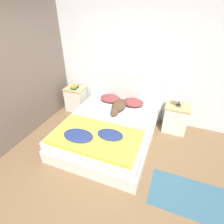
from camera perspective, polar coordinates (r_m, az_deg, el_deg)
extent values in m
plane|color=brown|center=(3.13, -7.97, -19.91)|extent=(16.00, 16.00, 0.00)
cube|color=silver|center=(4.08, 5.36, 15.19)|extent=(9.00, 0.06, 2.55)
cube|color=#706056|center=(4.05, -24.43, 12.39)|extent=(0.06, 3.10, 2.55)
cube|color=silver|center=(3.67, -1.19, -7.13)|extent=(1.73, 2.08, 0.27)
cube|color=silver|center=(3.53, -1.24, -4.31)|extent=(1.67, 2.02, 0.18)
cube|color=silver|center=(4.30, 4.17, 5.29)|extent=(1.81, 0.04, 1.03)
cylinder|color=silver|center=(4.10, 4.46, 11.74)|extent=(1.81, 0.06, 0.06)
cube|color=silver|center=(4.69, -11.58, 4.05)|extent=(0.48, 0.39, 0.60)
cube|color=tan|center=(4.55, -12.00, 7.51)|extent=(0.50, 0.41, 0.03)
sphere|color=tan|center=(4.47, -13.14, 4.79)|extent=(0.02, 0.02, 0.02)
cube|color=silver|center=(4.06, 19.94, -2.15)|extent=(0.48, 0.39, 0.60)
cube|color=tan|center=(3.90, 20.78, 1.64)|extent=(0.50, 0.41, 0.03)
sphere|color=tan|center=(3.80, 20.18, -1.67)|extent=(0.02, 0.02, 0.02)
ellipsoid|color=brown|center=(4.17, -0.55, 4.49)|extent=(0.49, 0.37, 0.14)
ellipsoid|color=brown|center=(4.02, 6.84, 3.12)|extent=(0.49, 0.37, 0.14)
cube|color=yellow|center=(3.06, -5.22, -8.10)|extent=(1.53, 0.88, 0.07)
ellipsoid|color=navy|center=(3.05, -10.94, -7.49)|extent=(0.54, 0.35, 0.06)
ellipsoid|color=navy|center=(3.02, -0.58, -7.38)|extent=(0.46, 0.31, 0.05)
ellipsoid|color=brown|center=(3.84, 2.34, 2.26)|extent=(0.30, 0.51, 0.19)
sphere|color=brown|center=(3.61, 0.78, -0.11)|extent=(0.17, 0.17, 0.17)
ellipsoid|color=brown|center=(3.56, 0.37, -0.85)|extent=(0.08, 0.09, 0.07)
cone|color=brown|center=(3.60, 0.17, 0.98)|extent=(0.05, 0.05, 0.06)
cone|color=brown|center=(3.57, 1.55, 0.70)|extent=(0.05, 0.05, 0.06)
ellipsoid|color=brown|center=(4.03, 3.95, 2.94)|extent=(0.16, 0.23, 0.07)
cube|color=#232328|center=(4.53, -12.05, 7.72)|extent=(0.13, 0.17, 0.03)
cube|color=#337547|center=(4.52, -12.06, 8.02)|extent=(0.14, 0.24, 0.03)
cube|color=orange|center=(4.52, -12.15, 8.37)|extent=(0.15, 0.18, 0.03)
cylinder|color=#2D2D33|center=(3.90, 20.85, 2.03)|extent=(0.11, 0.11, 0.02)
cylinder|color=#2D2D33|center=(3.86, 21.08, 3.08)|extent=(0.02, 0.02, 0.14)
cone|color=beige|center=(3.81, 21.46, 4.78)|extent=(0.23, 0.23, 0.12)
cube|color=#335B70|center=(3.12, 24.32, -24.00)|extent=(1.19, 0.67, 0.00)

